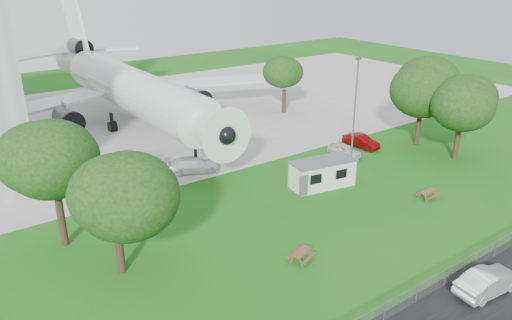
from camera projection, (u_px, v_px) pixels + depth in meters
ground at (333, 232)px, 39.70m from camera, size 160.00×160.00×0.00m
asphalt_strip at (485, 320)px, 29.90m from camera, size 120.00×8.00×0.02m
concrete_apron at (139, 119)px, 68.35m from camera, size 120.00×46.00×0.03m
airliner at (127, 86)px, 63.70m from camera, size 46.36×47.73×17.69m
site_cabin at (322, 173)px, 47.39m from camera, size 6.94×3.75×2.62m
picnic_west at (301, 260)px, 35.91m from camera, size 2.23×2.06×0.76m
picnic_east at (427, 198)px, 45.30m from camera, size 1.89×1.60×0.76m
fence at (435, 291)px, 32.54m from camera, size 58.00×0.04×1.30m
lamp_mast at (354, 123)px, 46.62m from camera, size 0.16×0.16×12.00m
tree_west_big at (52, 163)px, 35.47m from camera, size 7.58×7.58×10.49m
tree_west_small at (114, 197)px, 32.48m from camera, size 6.93×6.93×9.19m
tree_east_front at (463, 103)px, 52.19m from camera, size 7.31×7.31×9.93m
tree_east_back at (423, 88)px, 56.26m from camera, size 8.25×8.25×10.90m
tree_far_apron at (285, 73)px, 69.16m from camera, size 5.50×5.50×8.43m
car_centre_sedan at (488, 282)px, 32.11m from camera, size 5.10×2.17×1.63m
car_ne_hatch at (345, 150)px, 54.97m from camera, size 2.27×4.16×1.34m
car_ne_sedan at (361, 141)px, 57.62m from camera, size 1.98×4.60×1.47m
car_apron_van at (192, 165)px, 50.69m from camera, size 5.85×4.10×1.57m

